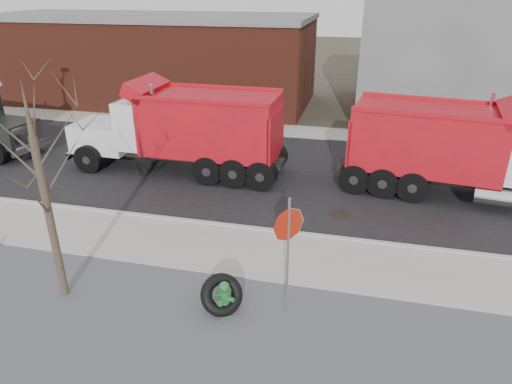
% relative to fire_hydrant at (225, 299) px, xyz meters
% --- Properties ---
extents(ground, '(120.00, 120.00, 0.00)m').
position_rel_fire_hydrant_xyz_m(ground, '(-0.77, 2.36, -0.39)').
color(ground, '#383328').
rests_on(ground, ground).
extents(gravel_verge, '(60.00, 5.00, 0.03)m').
position_rel_fire_hydrant_xyz_m(gravel_verge, '(-0.77, -1.14, -0.38)').
color(gravel_verge, slate).
rests_on(gravel_verge, ground).
extents(sidewalk, '(60.00, 2.50, 0.06)m').
position_rel_fire_hydrant_xyz_m(sidewalk, '(-0.77, 2.61, -0.36)').
color(sidewalk, '#9E9B93').
rests_on(sidewalk, ground).
extents(curb, '(60.00, 0.15, 0.11)m').
position_rel_fire_hydrant_xyz_m(curb, '(-0.77, 3.91, -0.34)').
color(curb, '#9E9B93').
rests_on(curb, ground).
extents(road, '(60.00, 9.40, 0.02)m').
position_rel_fire_hydrant_xyz_m(road, '(-0.77, 8.66, -0.38)').
color(road, black).
rests_on(road, ground).
extents(far_sidewalk, '(60.00, 2.00, 0.06)m').
position_rel_fire_hydrant_xyz_m(far_sidewalk, '(-0.77, 14.36, -0.36)').
color(far_sidewalk, '#9E9B93').
rests_on(far_sidewalk, ground).
extents(building_grey, '(12.00, 10.00, 8.00)m').
position_rel_fire_hydrant_xyz_m(building_grey, '(8.23, 20.36, 3.61)').
color(building_grey, gray).
rests_on(building_grey, ground).
extents(building_brick, '(20.20, 8.20, 5.30)m').
position_rel_fire_hydrant_xyz_m(building_brick, '(-10.77, 19.36, 2.26)').
color(building_brick, maroon).
rests_on(building_brick, ground).
extents(bare_tree, '(3.20, 3.20, 5.20)m').
position_rel_fire_hydrant_xyz_m(bare_tree, '(-3.97, -0.24, 2.90)').
color(bare_tree, '#382D23').
rests_on(bare_tree, ground).
extents(fire_hydrant, '(0.49, 0.47, 0.85)m').
position_rel_fire_hydrant_xyz_m(fire_hydrant, '(0.00, 0.00, 0.00)').
color(fire_hydrant, '#2D7637').
rests_on(fire_hydrant, ground).
extents(truck_tire, '(1.28, 1.24, 0.94)m').
position_rel_fire_hydrant_xyz_m(truck_tire, '(-0.09, 0.07, 0.04)').
color(truck_tire, black).
rests_on(truck_tire, ground).
extents(stop_sign, '(0.56, 0.58, 2.85)m').
position_rel_fire_hydrant_xyz_m(stop_sign, '(1.34, 0.44, 1.54)').
color(stop_sign, gray).
rests_on(stop_sign, ground).
extents(dump_truck_red_a, '(8.80, 3.43, 3.52)m').
position_rel_fire_hydrant_xyz_m(dump_truck_red_a, '(5.99, 8.00, 1.40)').
color(dump_truck_red_a, black).
rests_on(dump_truck_red_a, ground).
extents(dump_truck_red_b, '(8.56, 2.61, 3.61)m').
position_rel_fire_hydrant_xyz_m(dump_truck_red_b, '(-4.04, 8.00, 1.45)').
color(dump_truck_red_b, black).
rests_on(dump_truck_red_b, ground).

